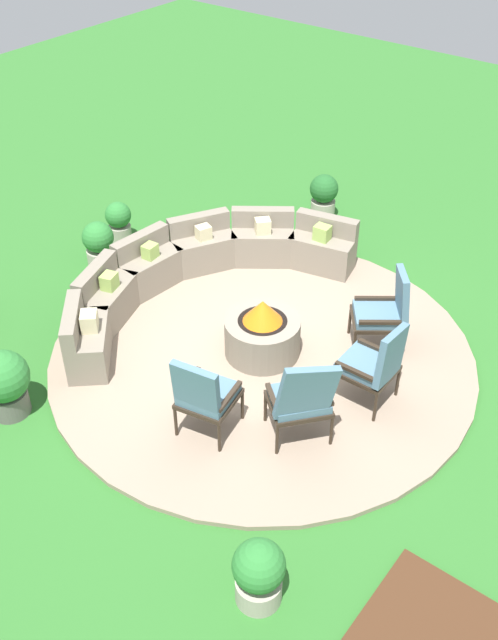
{
  "coord_description": "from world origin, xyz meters",
  "views": [
    {
      "loc": [
        -5.44,
        -4.0,
        5.72
      ],
      "look_at": [
        0.0,
        0.2,
        0.45
      ],
      "focal_mm": 40.91,
      "sensor_mm": 36.0,
      "label": 1
    }
  ],
  "objects_px": {
    "potted_plant_3": "(259,573)",
    "lounge_chair_back_left": "(375,363)",
    "fire_pit": "(262,333)",
    "potted_plant_2": "(4,381)",
    "potted_plant_5": "(119,220)",
    "potted_plant_0": "(324,195)",
    "lounge_chair_front_right": "(302,398)",
    "potted_plant_4": "(99,245)",
    "curved_stone_bench": "(193,271)",
    "lounge_chair_front_left": "(204,394)",
    "lounge_chair_back_right": "(386,310)"
  },
  "relations": [
    {
      "from": "lounge_chair_front_left",
      "to": "lounge_chair_back_right",
      "type": "height_order",
      "value": "lounge_chair_back_right"
    },
    {
      "from": "fire_pit",
      "to": "lounge_chair_front_right",
      "type": "xyz_separation_m",
      "value": [
        -0.89,
        -1.16,
        0.27
      ]
    },
    {
      "from": "curved_stone_bench",
      "to": "potted_plant_4",
      "type": "height_order",
      "value": "curved_stone_bench"
    },
    {
      "from": "lounge_chair_front_right",
      "to": "potted_plant_5",
      "type": "distance_m",
      "value": 4.8
    },
    {
      "from": "fire_pit",
      "to": "potted_plant_4",
      "type": "relative_size",
      "value": 1.24
    },
    {
      "from": "lounge_chair_front_left",
      "to": "lounge_chair_back_right",
      "type": "bearing_deg",
      "value": 60.92
    },
    {
      "from": "potted_plant_2",
      "to": "lounge_chair_back_left",
      "type": "bearing_deg",
      "value": -50.73
    },
    {
      "from": "fire_pit",
      "to": "potted_plant_2",
      "type": "distance_m",
      "value": 2.95
    },
    {
      "from": "lounge_chair_back_left",
      "to": "potted_plant_2",
      "type": "bearing_deg",
      "value": 128.71
    },
    {
      "from": "potted_plant_4",
      "to": "potted_plant_3",
      "type": "bearing_deg",
      "value": -119.47
    },
    {
      "from": "potted_plant_2",
      "to": "potted_plant_5",
      "type": "xyz_separation_m",
      "value": [
        3.32,
        1.68,
        -0.11
      ]
    },
    {
      "from": "lounge_chair_front_right",
      "to": "potted_plant_4",
      "type": "relative_size",
      "value": 1.56
    },
    {
      "from": "curved_stone_bench",
      "to": "potted_plant_2",
      "type": "xyz_separation_m",
      "value": [
        -2.92,
        0.13,
        0.07
      ]
    },
    {
      "from": "lounge_chair_back_right",
      "to": "potted_plant_2",
      "type": "bearing_deg",
      "value": 104.67
    },
    {
      "from": "lounge_chair_front_right",
      "to": "lounge_chair_back_left",
      "type": "bearing_deg",
      "value": 21.81
    },
    {
      "from": "fire_pit",
      "to": "lounge_chair_front_right",
      "type": "distance_m",
      "value": 1.48
    },
    {
      "from": "fire_pit",
      "to": "potted_plant_2",
      "type": "xyz_separation_m",
      "value": [
        -2.46,
        1.63,
        0.09
      ]
    },
    {
      "from": "curved_stone_bench",
      "to": "fire_pit",
      "type": "bearing_deg",
      "value": -107.31
    },
    {
      "from": "lounge_chair_back_right",
      "to": "lounge_chair_front_right",
      "type": "bearing_deg",
      "value": 145.26
    },
    {
      "from": "fire_pit",
      "to": "curved_stone_bench",
      "type": "bearing_deg",
      "value": 72.69
    },
    {
      "from": "potted_plant_3",
      "to": "lounge_chair_back_left",
      "type": "bearing_deg",
      "value": 9.62
    },
    {
      "from": "lounge_chair_front_right",
      "to": "potted_plant_2",
      "type": "relative_size",
      "value": 1.41
    },
    {
      "from": "lounge_chair_back_right",
      "to": "fire_pit",
      "type": "bearing_deg",
      "value": 95.14
    },
    {
      "from": "lounge_chair_back_right",
      "to": "potted_plant_3",
      "type": "bearing_deg",
      "value": 155.9
    },
    {
      "from": "fire_pit",
      "to": "lounge_chair_back_right",
      "type": "bearing_deg",
      "value": -47.74
    },
    {
      "from": "fire_pit",
      "to": "potted_plant_4",
      "type": "height_order",
      "value": "fire_pit"
    },
    {
      "from": "potted_plant_3",
      "to": "potted_plant_5",
      "type": "bearing_deg",
      "value": 56.41
    },
    {
      "from": "lounge_chair_back_right",
      "to": "potted_plant_0",
      "type": "distance_m",
      "value": 3.32
    },
    {
      "from": "potted_plant_0",
      "to": "potted_plant_4",
      "type": "relative_size",
      "value": 0.98
    },
    {
      "from": "potted_plant_0",
      "to": "potted_plant_2",
      "type": "height_order",
      "value": "potted_plant_2"
    },
    {
      "from": "lounge_chair_front_right",
      "to": "potted_plant_2",
      "type": "bearing_deg",
      "value": 158.67
    },
    {
      "from": "curved_stone_bench",
      "to": "potted_plant_5",
      "type": "bearing_deg",
      "value": 77.55
    },
    {
      "from": "lounge_chair_front_left",
      "to": "potted_plant_2",
      "type": "relative_size",
      "value": 1.29
    },
    {
      "from": "lounge_chair_back_left",
      "to": "curved_stone_bench",
      "type": "bearing_deg",
      "value": 81.67
    },
    {
      "from": "fire_pit",
      "to": "lounge_chair_front_right",
      "type": "relative_size",
      "value": 0.8
    },
    {
      "from": "lounge_chair_back_left",
      "to": "potted_plant_5",
      "type": "height_order",
      "value": "lounge_chair_back_left"
    },
    {
      "from": "fire_pit",
      "to": "potted_plant_3",
      "type": "bearing_deg",
      "value": -143.71
    },
    {
      "from": "potted_plant_3",
      "to": "potted_plant_5",
      "type": "distance_m",
      "value": 6.25
    },
    {
      "from": "lounge_chair_front_left",
      "to": "lounge_chair_back_right",
      "type": "relative_size",
      "value": 0.97
    },
    {
      "from": "curved_stone_bench",
      "to": "lounge_chair_front_right",
      "type": "relative_size",
      "value": 3.66
    },
    {
      "from": "fire_pit",
      "to": "potted_plant_2",
      "type": "height_order",
      "value": "fire_pit"
    },
    {
      "from": "potted_plant_0",
      "to": "lounge_chair_back_left",
      "type": "bearing_deg",
      "value": -139.78
    },
    {
      "from": "potted_plant_2",
      "to": "potted_plant_0",
      "type": "bearing_deg",
      "value": -3.4
    },
    {
      "from": "potted_plant_0",
      "to": "potted_plant_3",
      "type": "relative_size",
      "value": 1.04
    },
    {
      "from": "lounge_chair_front_left",
      "to": "potted_plant_4",
      "type": "distance_m",
      "value": 3.64
    },
    {
      "from": "potted_plant_4",
      "to": "lounge_chair_front_left",
      "type": "bearing_deg",
      "value": -115.64
    },
    {
      "from": "potted_plant_2",
      "to": "curved_stone_bench",
      "type": "bearing_deg",
      "value": -2.48
    },
    {
      "from": "lounge_chair_back_right",
      "to": "potted_plant_0",
      "type": "relative_size",
      "value": 1.5
    },
    {
      "from": "lounge_chair_back_left",
      "to": "lounge_chair_back_right",
      "type": "height_order",
      "value": "lounge_chair_back_right"
    },
    {
      "from": "lounge_chair_back_right",
      "to": "potted_plant_4",
      "type": "bearing_deg",
      "value": 64.44
    }
  ]
}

